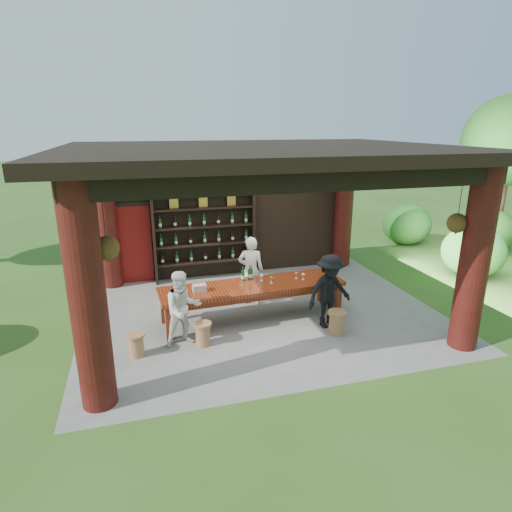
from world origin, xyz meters
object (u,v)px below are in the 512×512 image
object	(u,v)px
stool_far_left	(136,344)
napkin_basket	(199,288)
stool_near_left	(203,333)
guest_man	(329,291)
tasting_table	(253,290)
host	(251,271)
wine_shelf	(205,236)
guest_woman	(183,309)
stool_near_right	(336,322)

from	to	relation	value
stool_far_left	napkin_basket	distance (m)	1.63
stool_near_left	guest_man	size ratio (longest dim) A/B	0.29
stool_near_left	napkin_basket	world-z (taller)	napkin_basket
tasting_table	host	world-z (taller)	host
wine_shelf	stool_near_left	size ratio (longest dim) A/B	5.91
stool_far_left	napkin_basket	bearing A→B (deg)	34.22
host	guest_woman	size ratio (longest dim) A/B	1.10
wine_shelf	stool_near_right	world-z (taller)	wine_shelf
stool_near_left	guest_man	xyz separation A→B (m)	(2.54, 0.09, 0.52)
stool_near_left	guest_woman	distance (m)	0.59
tasting_table	napkin_basket	distance (m)	1.12
host	napkin_basket	distance (m)	1.53
stool_near_right	guest_man	world-z (taller)	guest_man
wine_shelf	guest_man	world-z (taller)	wine_shelf
stool_near_left	stool_far_left	bearing A→B (deg)	-176.24
host	stool_near_right	bearing A→B (deg)	140.48
stool_far_left	host	bearing A→B (deg)	33.96
wine_shelf	stool_far_left	bearing A→B (deg)	-116.61
stool_far_left	guest_man	xyz separation A→B (m)	(3.72, 0.17, 0.53)
stool_near_right	host	distance (m)	2.30
guest_woman	napkin_basket	world-z (taller)	guest_woman
tasting_table	stool_near_left	distance (m)	1.51
wine_shelf	stool_far_left	xyz separation A→B (m)	(-1.82, -3.63, -0.92)
stool_far_left	napkin_basket	size ratio (longest dim) A/B	1.64
guest_woman	stool_near_right	bearing A→B (deg)	-17.47
stool_near_left	guest_man	distance (m)	2.60
wine_shelf	tasting_table	size ratio (longest dim) A/B	0.68
stool_near_left	napkin_basket	bearing A→B (deg)	84.38
stool_near_right	napkin_basket	bearing A→B (deg)	157.21
napkin_basket	guest_man	bearing A→B (deg)	-15.62
host	guest_woman	world-z (taller)	host
guest_man	host	bearing A→B (deg)	115.94
stool_near_left	stool_near_right	xyz separation A→B (m)	(2.55, -0.26, 0.02)
stool_near_right	host	xyz separation A→B (m)	(-1.20, 1.89, 0.53)
stool_near_right	guest_man	size ratio (longest dim) A/B	0.31
wine_shelf	napkin_basket	distance (m)	2.85
host	wine_shelf	bearing A→B (deg)	-51.67
tasting_table	wine_shelf	bearing A→B (deg)	101.39
guest_man	stool_far_left	bearing A→B (deg)	170.70
stool_near_right	guest_woman	distance (m)	2.94
napkin_basket	wine_shelf	bearing A→B (deg)	78.59
guest_woman	napkin_basket	size ratio (longest dim) A/B	5.44
stool_near_left	host	xyz separation A→B (m)	(1.35, 1.63, 0.55)
stool_far_left	guest_woman	distance (m)	1.01
stool_near_left	guest_man	bearing A→B (deg)	2.01
stool_near_right	guest_woman	size ratio (longest dim) A/B	0.33
wine_shelf	host	world-z (taller)	wine_shelf
host	guest_man	size ratio (longest dim) A/B	1.04
stool_near_left	guest_woman	world-z (taller)	guest_woman
wine_shelf	stool_far_left	size ratio (longest dim) A/B	6.11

